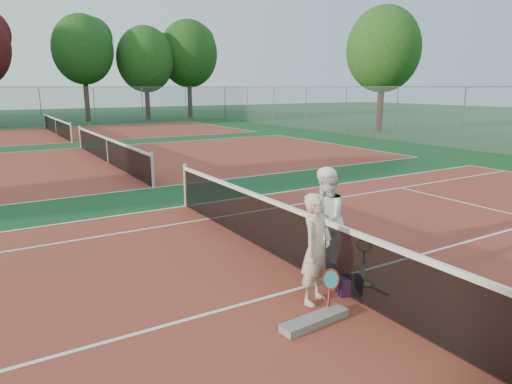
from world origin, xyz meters
TOP-DOWN VIEW (x-y plane):
  - ground at (0.00, 0.00)m, footprint 130.00×130.00m
  - court_main at (0.00, 0.00)m, footprint 23.77×10.97m
  - court_far_a at (0.00, 13.50)m, footprint 23.77×10.97m
  - court_far_b at (0.00, 27.00)m, footprint 23.77×10.97m
  - net_main at (0.00, 0.00)m, footprint 0.10×10.98m
  - net_far_a at (0.00, 13.50)m, footprint 0.10×10.98m
  - net_far_b at (0.00, 27.00)m, footprint 0.10×10.98m
  - fence_back at (0.00, 34.00)m, footprint 32.00×0.06m
  - fence_right at (16.00, 6.75)m, footprint 0.06×54.50m
  - player_a at (-0.53, -0.45)m, footprint 0.68×0.58m
  - player_b at (0.46, 0.54)m, footprint 1.01×1.00m
  - racket_red at (-0.51, -0.76)m, footprint 0.35×0.36m
  - racket_black_held at (0.88, 0.04)m, footprint 0.40×0.39m
  - racket_spare at (0.48, -0.41)m, footprint 0.29×0.61m
  - sports_bag_navy at (0.06, 0.06)m, footprint 0.37×0.29m
  - sports_bag_purple at (0.05, -0.53)m, footprint 0.40×0.34m
  - net_cover_canvas at (-0.93, -0.96)m, footprint 1.02×0.31m
  - water_bottle at (0.50, -0.33)m, footprint 0.09×0.09m
  - tree_back_3 at (4.15, 37.51)m, footprint 5.14×5.14m
  - tree_back_4 at (9.56, 37.34)m, footprint 5.20×5.20m
  - tree_back_5 at (13.92, 37.50)m, footprint 5.58×5.58m
  - tree_right_1 at (19.48, 17.63)m, footprint 4.93×4.93m

SIDE VIEW (x-z plane):
  - ground at x=0.00m, z-range 0.00..0.00m
  - court_main at x=0.00m, z-range 0.00..0.01m
  - court_far_a at x=0.00m, z-range 0.00..0.01m
  - court_far_b at x=0.00m, z-range 0.00..0.01m
  - racket_spare at x=0.48m, z-range 0.00..0.03m
  - net_cover_canvas at x=-0.93m, z-range 0.00..0.11m
  - sports_bag_navy at x=0.06m, z-range 0.00..0.26m
  - sports_bag_purple at x=0.05m, z-range 0.00..0.27m
  - water_bottle at x=0.50m, z-range 0.00..0.30m
  - racket_black_held at x=0.88m, z-range 0.00..0.55m
  - racket_red at x=-0.51m, z-range 0.00..0.57m
  - net_main at x=0.00m, z-range 0.00..1.02m
  - net_far_a at x=0.00m, z-range 0.00..1.02m
  - net_far_b at x=0.00m, z-range 0.00..1.02m
  - player_a at x=-0.53m, z-range 0.00..1.58m
  - player_b at x=0.46m, z-range 0.00..1.65m
  - fence_back at x=0.00m, z-range 0.00..3.00m
  - fence_right at x=16.00m, z-range 0.00..3.00m
  - tree_right_1 at x=19.48m, z-range 1.29..9.57m
  - tree_back_4 at x=9.56m, z-range 1.22..9.68m
  - tree_back_3 at x=4.15m, z-range 1.56..10.64m
  - tree_back_5 at x=13.92m, z-range 1.44..10.77m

